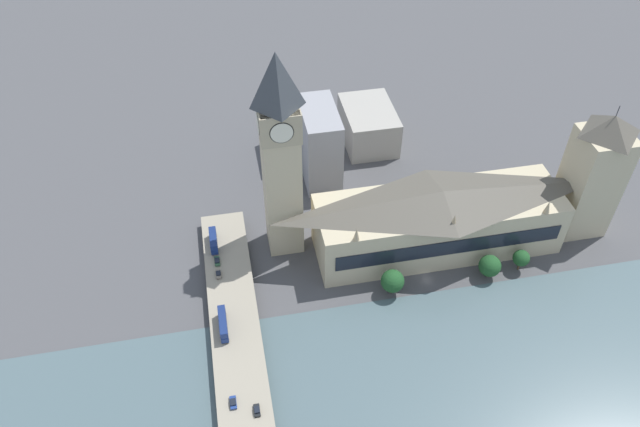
# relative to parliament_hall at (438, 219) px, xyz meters

# --- Properties ---
(ground_plane) EXTENTS (600.00, 600.00, 0.00)m
(ground_plane) POSITION_rel_parliament_hall_xyz_m (-15.91, 8.00, -13.27)
(ground_plane) COLOR #4C4C4F
(river_water) EXTENTS (66.03, 360.00, 0.30)m
(river_water) POSITION_rel_parliament_hall_xyz_m (-54.92, 8.00, -13.12)
(river_water) COLOR #4C6066
(river_water) RESTS_ON ground_plane
(parliament_hall) EXTENTS (26.29, 88.46, 26.68)m
(parliament_hall) POSITION_rel_parliament_hall_xyz_m (0.00, 0.00, 0.00)
(parliament_hall) COLOR #C1B28E
(parliament_hall) RESTS_ON ground_plane
(clock_tower) EXTENTS (13.58, 13.58, 79.56)m
(clock_tower) POSITION_rel_parliament_hall_xyz_m (11.79, 54.41, 29.10)
(clock_tower) COLOR #C1B28E
(clock_tower) RESTS_ON ground_plane
(victoria_tower) EXTENTS (16.71, 16.71, 54.48)m
(victoria_tower) POSITION_rel_parliament_hall_xyz_m (0.06, -56.59, 11.98)
(victoria_tower) COLOR #C1B28E
(victoria_tower) RESTS_ON ground_plane
(road_bridge) EXTENTS (164.06, 15.99, 4.30)m
(road_bridge) POSITION_rel_parliament_hall_xyz_m (-54.92, 76.58, -9.80)
(road_bridge) COLOR gray
(road_bridge) RESTS_ON ground_plane
(double_decker_bus_lead) EXTENTS (11.95, 2.50, 4.99)m
(double_decker_bus_lead) POSITION_rel_parliament_hall_xyz_m (-26.44, 80.15, -6.22)
(double_decker_bus_lead) COLOR navy
(double_decker_bus_lead) RESTS_ON road_bridge
(double_decker_bus_rear) EXTENTS (10.67, 2.60, 4.61)m
(double_decker_bus_rear) POSITION_rel_parliament_hall_xyz_m (11.31, 80.59, -6.42)
(double_decker_bus_rear) COLOR navy
(double_decker_bus_rear) RESTS_ON road_bridge
(car_northbound_tail) EXTENTS (4.05, 1.79, 1.35)m
(car_northbound_tail) POSITION_rel_parliament_hall_xyz_m (-3.38, 80.12, -8.28)
(car_northbound_tail) COLOR slate
(car_northbound_tail) RESTS_ON road_bridge
(car_southbound_lead) EXTENTS (3.97, 1.78, 1.37)m
(car_southbound_lead) POSITION_rel_parliament_hall_xyz_m (-57.28, 73.14, -8.30)
(car_southbound_lead) COLOR black
(car_southbound_lead) RESTS_ON road_bridge
(car_southbound_tail) EXTENTS (4.17, 1.92, 1.35)m
(car_southbound_tail) POSITION_rel_parliament_hall_xyz_m (-53.53, 79.64, -8.29)
(car_southbound_tail) COLOR navy
(car_southbound_tail) RESTS_ON road_bridge
(car_southbound_extra) EXTENTS (4.46, 1.91, 1.36)m
(car_southbound_extra) POSITION_rel_parliament_hall_xyz_m (2.70, 80.11, -8.30)
(car_southbound_extra) COLOR #2D5638
(car_southbound_extra) RESTS_ON road_bridge
(city_block_west) EXTENTS (28.12, 14.05, 31.80)m
(city_block_west) POSITION_rel_parliament_hall_xyz_m (48.61, 34.17, 2.63)
(city_block_west) COLOR #939399
(city_block_west) RESTS_ON ground_plane
(city_block_center) EXTENTS (30.35, 21.50, 16.82)m
(city_block_center) POSITION_rel_parliament_hall_xyz_m (67.05, 8.65, -4.86)
(city_block_center) COLOR #A39E93
(city_block_center) RESTS_ON ground_plane
(city_block_east) EXTENTS (23.26, 15.85, 18.78)m
(city_block_east) POSITION_rel_parliament_hall_xyz_m (64.78, 41.88, -3.88)
(city_block_east) COLOR #939399
(city_block_east) RESTS_ON ground_plane
(tree_embankment_near) EXTENTS (7.87, 7.87, 9.50)m
(tree_embankment_near) POSITION_rel_parliament_hall_xyz_m (-18.48, -13.63, -7.71)
(tree_embankment_near) COLOR brown
(tree_embankment_near) RESTS_ON ground_plane
(tree_embankment_mid) EXTENTS (6.03, 6.03, 8.91)m
(tree_embankment_mid) POSITION_rel_parliament_hall_xyz_m (-17.42, -25.80, -7.41)
(tree_embankment_mid) COLOR brown
(tree_embankment_mid) RESTS_ON ground_plane
(tree_embankment_far) EXTENTS (8.12, 8.12, 10.31)m
(tree_embankment_far) POSITION_rel_parliament_hall_xyz_m (-19.18, 21.97, -7.03)
(tree_embankment_far) COLOR brown
(tree_embankment_far) RESTS_ON ground_plane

